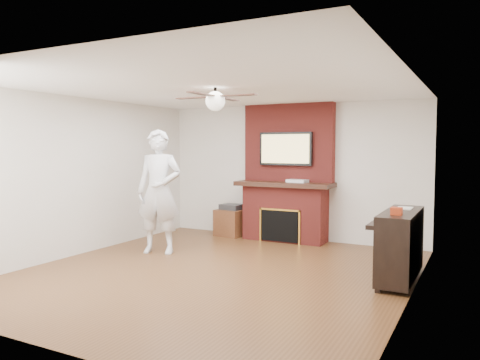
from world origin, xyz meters
The scene contains 13 objects.
room_shell centered at (0.00, 0.00, 1.25)m, with size 5.36×5.86×2.86m.
fireplace centered at (0.00, 2.55, 1.00)m, with size 1.78×0.64×2.50m.
tv centered at (0.00, 2.50, 1.68)m, with size 1.00×0.08×0.60m.
ceiling_fan centered at (0.00, 0.00, 2.33)m, with size 1.21×1.21×0.31m.
person centered at (-1.42, 0.62, 1.00)m, with size 0.73×0.49×1.99m, color silver.
side_table centered at (-1.10, 2.48, 0.28)m, with size 0.59×0.59×0.61m.
piano centered at (2.28, 0.75, 0.48)m, with size 0.51×1.38×0.99m.
cable_box centered at (0.25, 2.45, 1.11)m, with size 0.36×0.21×0.05m, color silver.
candle_orange centered at (-0.22, 2.30, 0.06)m, with size 0.07×0.07×0.12m, color gold.
candle_green centered at (-0.01, 2.30, 0.04)m, with size 0.06×0.06×0.09m, color #589039.
candle_cream centered at (0.15, 2.32, 0.05)m, with size 0.08×0.08×0.10m, color #FFF7CA.
candle_blue centered at (0.30, 2.39, 0.04)m, with size 0.06×0.06×0.07m, color #324E98.
candle_green_extra centered at (-0.15, 2.30, 0.04)m, with size 0.06×0.06×0.09m, color #3C966F.
Camera 1 is at (3.19, -5.41, 1.71)m, focal length 35.00 mm.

